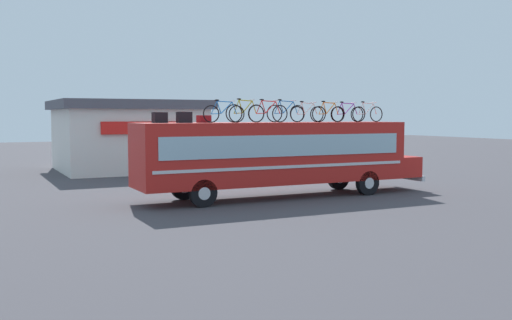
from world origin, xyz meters
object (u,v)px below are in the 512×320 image
object	(u,v)px
luggage_bag_3	(204,119)
rooftop_bicycle_3	(268,113)
rooftop_bicycle_7	(347,113)
bus	(279,154)
rooftop_bicycle_5	(307,113)
luggage_bag_2	(184,117)
rooftop_bicycle_6	(328,113)
rooftop_bicycle_8	(368,113)
luggage_bag_1	(160,118)
rooftop_bicycle_2	(245,113)
rooftop_bicycle_4	(286,113)
rooftop_bicycle_1	(224,113)

from	to	relation	value
luggage_bag_3	rooftop_bicycle_3	bearing A→B (deg)	-8.34
luggage_bag_3	rooftop_bicycle_7	xyz separation A→B (m)	(6.56, -0.29, 0.23)
luggage_bag_3	bus	bearing A→B (deg)	-2.89
rooftop_bicycle_5	rooftop_bicycle_3	bearing A→B (deg)	-171.96
luggage_bag_2	rooftop_bicycle_7	size ratio (longest dim) A/B	0.32
luggage_bag_2	rooftop_bicycle_3	xyz separation A→B (m)	(3.50, -0.22, 0.18)
rooftop_bicycle_6	rooftop_bicycle_8	size ratio (longest dim) A/B	1.01
luggage_bag_3	rooftop_bicycle_8	bearing A→B (deg)	-2.82
luggage_bag_1	rooftop_bicycle_8	size ratio (longest dim) A/B	0.31
bus	luggage_bag_3	size ratio (longest dim) A/B	27.26
bus	rooftop_bicycle_5	bearing A→B (deg)	2.59
luggage_bag_1	rooftop_bicycle_5	bearing A→B (deg)	-2.70
rooftop_bicycle_3	rooftop_bicycle_7	xyz separation A→B (m)	(3.93, 0.09, -0.02)
rooftop_bicycle_6	rooftop_bicycle_7	distance (m)	1.01
luggage_bag_1	rooftop_bicycle_7	xyz separation A→B (m)	(8.27, -0.49, 0.17)
bus	rooftop_bicycle_7	world-z (taller)	rooftop_bicycle_7
luggage_bag_2	rooftop_bicycle_2	size ratio (longest dim) A/B	0.32
rooftop_bicycle_4	rooftop_bicycle_7	xyz separation A→B (m)	(2.88, -0.31, -0.03)
luggage_bag_2	rooftop_bicycle_1	xyz separation A→B (m)	(1.54, -0.24, 0.17)
rooftop_bicycle_1	rooftop_bicycle_6	bearing A→B (deg)	0.47
rooftop_bicycle_2	rooftop_bicycle_8	distance (m)	5.92
luggage_bag_1	luggage_bag_3	size ratio (longest dim) A/B	1.07
rooftop_bicycle_2	rooftop_bicycle_6	xyz separation A→B (m)	(3.86, -0.15, -0.02)
luggage_bag_3	rooftop_bicycle_7	size ratio (longest dim) A/B	0.27
rooftop_bicycle_3	rooftop_bicycle_5	distance (m)	2.03
bus	rooftop_bicycle_5	size ratio (longest dim) A/B	7.79
rooftop_bicycle_5	luggage_bag_3	bearing A→B (deg)	178.74
luggage_bag_1	rooftop_bicycle_5	size ratio (longest dim) A/B	0.31
rooftop_bicycle_4	bus	bearing A→B (deg)	-157.21
luggage_bag_3	rooftop_bicycle_7	distance (m)	6.57
rooftop_bicycle_1	rooftop_bicycle_5	distance (m)	3.97
rooftop_bicycle_6	rooftop_bicycle_2	bearing A→B (deg)	177.72
rooftop_bicycle_3	rooftop_bicycle_4	world-z (taller)	rooftop_bicycle_4
luggage_bag_2	rooftop_bicycle_1	world-z (taller)	rooftop_bicycle_1
luggage_bag_3	rooftop_bicycle_1	size ratio (longest dim) A/B	0.27
rooftop_bicycle_2	rooftop_bicycle_1	bearing A→B (deg)	-169.10
rooftop_bicycle_7	rooftop_bicycle_8	distance (m)	1.04
luggage_bag_2	rooftop_bicycle_5	world-z (taller)	rooftop_bicycle_5
rooftop_bicycle_1	rooftop_bicycle_3	xyz separation A→B (m)	(1.95, 0.02, 0.02)
rooftop_bicycle_4	rooftop_bicycle_1	bearing A→B (deg)	-172.11
rooftop_bicycle_7	rooftop_bicycle_6	bearing A→B (deg)	-176.04
rooftop_bicycle_5	rooftop_bicycle_6	size ratio (longest dim) A/B	1.00
luggage_bag_1	luggage_bag_2	distance (m)	0.93
bus	rooftop_bicycle_3	xyz separation A→B (m)	(-0.63, -0.22, 1.68)
bus	rooftop_bicycle_2	size ratio (longest dim) A/B	7.54
rooftop_bicycle_4	luggage_bag_1	bearing A→B (deg)	178.02
rooftop_bicycle_1	rooftop_bicycle_8	xyz separation A→B (m)	(6.92, 0.03, 0.00)
bus	luggage_bag_1	world-z (taller)	luggage_bag_1
rooftop_bicycle_6	rooftop_bicycle_7	size ratio (longest dim) A/B	0.96
rooftop_bicycle_8	rooftop_bicycle_5	bearing A→B (deg)	174.73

